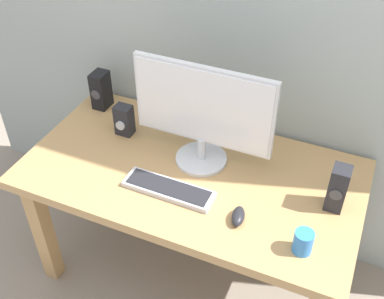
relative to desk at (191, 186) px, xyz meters
name	(u,v)px	position (x,y,z in m)	size (l,w,h in m)	color
ground_plane	(191,269)	(0.00, 0.00, -0.61)	(6.00, 6.00, 0.00)	gray
desk	(191,186)	(0.00, 0.00, 0.00)	(1.46, 0.78, 0.70)	tan
monitor	(203,113)	(0.01, 0.09, 0.35)	(0.61, 0.23, 0.47)	silver
keyboard_primary	(169,189)	(-0.03, -0.15, 0.11)	(0.39, 0.12, 0.03)	silver
mouse	(238,216)	(0.28, -0.19, 0.12)	(0.05, 0.10, 0.04)	#232328
speaker_right	(338,188)	(0.61, 0.03, 0.20)	(0.07, 0.08, 0.20)	#232328
speaker_left	(101,90)	(-0.61, 0.27, 0.19)	(0.07, 0.10, 0.19)	black
audio_controller	(124,120)	(-0.40, 0.12, 0.17)	(0.08, 0.08, 0.15)	#232328
coffee_mug	(303,242)	(0.54, -0.24, 0.14)	(0.07, 0.07, 0.09)	#337FD8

